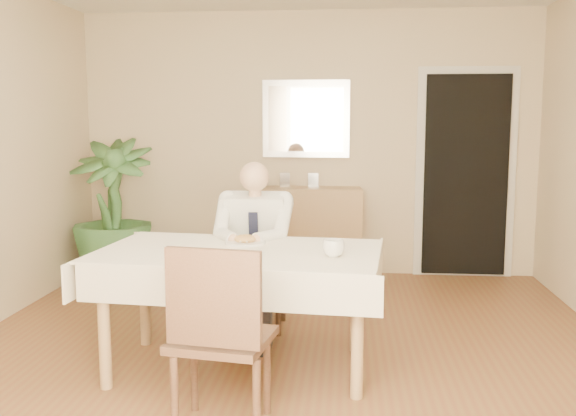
# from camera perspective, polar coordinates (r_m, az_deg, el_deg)

# --- Properties ---
(room) EXTENTS (5.00, 5.02, 2.60)m
(room) POSITION_cam_1_polar(r_m,az_deg,el_deg) (3.94, -0.46, 4.36)
(room) COLOR brown
(room) RESTS_ON ground
(window) EXTENTS (1.34, 0.04, 1.44)m
(window) POSITION_cam_1_polar(r_m,az_deg,el_deg) (1.50, -9.89, 4.33)
(window) COLOR beige
(window) RESTS_ON room
(doorway) EXTENTS (0.96, 0.07, 2.10)m
(doorway) POSITION_cam_1_polar(r_m,az_deg,el_deg) (6.50, 15.50, 2.79)
(doorway) COLOR beige
(doorway) RESTS_ON ground
(mirror) EXTENTS (0.86, 0.04, 0.76)m
(mirror) POSITION_cam_1_polar(r_m,az_deg,el_deg) (6.39, 1.61, 7.93)
(mirror) COLOR silver
(mirror) RESTS_ON room
(dining_table) EXTENTS (1.80, 1.16, 0.75)m
(dining_table) POSITION_cam_1_polar(r_m,az_deg,el_deg) (3.94, -4.39, -4.94)
(dining_table) COLOR #9C7B51
(dining_table) RESTS_ON ground
(chair_far) EXTENTS (0.42, 0.42, 0.86)m
(chair_far) POSITION_cam_1_polar(r_m,az_deg,el_deg) (4.83, -2.63, -4.79)
(chair_far) COLOR #452C1D
(chair_far) RESTS_ON ground
(chair_near) EXTENTS (0.52, 0.52, 0.96)m
(chair_near) POSITION_cam_1_polar(r_m,az_deg,el_deg) (3.13, -6.16, -10.72)
(chair_near) COLOR #452C1D
(chair_near) RESTS_ON ground
(seated_man) EXTENTS (0.48, 0.72, 1.24)m
(seated_man) POSITION_cam_1_polar(r_m,az_deg,el_deg) (4.51, -3.14, -3.00)
(seated_man) COLOR white
(seated_man) RESTS_ON ground
(plate) EXTENTS (0.26, 0.26, 0.02)m
(plate) POSITION_cam_1_polar(r_m,az_deg,el_deg) (4.12, -3.81, -3.07)
(plate) COLOR white
(plate) RESTS_ON dining_table
(food) EXTENTS (0.14, 0.14, 0.06)m
(food) POSITION_cam_1_polar(r_m,az_deg,el_deg) (4.12, -3.81, -2.77)
(food) COLOR olive
(food) RESTS_ON dining_table
(knife) EXTENTS (0.01, 0.13, 0.01)m
(knife) POSITION_cam_1_polar(r_m,az_deg,el_deg) (4.05, -3.39, -3.00)
(knife) COLOR silver
(knife) RESTS_ON dining_table
(fork) EXTENTS (0.01, 0.13, 0.01)m
(fork) POSITION_cam_1_polar(r_m,az_deg,el_deg) (4.07, -4.50, -2.98)
(fork) COLOR silver
(fork) RESTS_ON dining_table
(coffee_mug) EXTENTS (0.14, 0.14, 0.10)m
(coffee_mug) POSITION_cam_1_polar(r_m,az_deg,el_deg) (3.73, 4.06, -3.57)
(coffee_mug) COLOR white
(coffee_mug) RESTS_ON dining_table
(sideboard) EXTENTS (1.13, 0.47, 0.88)m
(sideboard) POSITION_cam_1_polar(r_m,az_deg,el_deg) (6.34, 1.48, -2.14)
(sideboard) COLOR #9C7B51
(sideboard) RESTS_ON ground
(photo_frame_left) EXTENTS (0.10, 0.02, 0.14)m
(photo_frame_left) POSITION_cam_1_polar(r_m,az_deg,el_deg) (6.38, -2.86, 2.55)
(photo_frame_left) COLOR silver
(photo_frame_left) RESTS_ON sideboard
(photo_frame_center) EXTENTS (0.10, 0.02, 0.14)m
(photo_frame_center) POSITION_cam_1_polar(r_m,az_deg,el_deg) (6.33, -0.29, 2.52)
(photo_frame_center) COLOR silver
(photo_frame_center) RESTS_ON sideboard
(photo_frame_right) EXTENTS (0.10, 0.02, 0.14)m
(photo_frame_right) POSITION_cam_1_polar(r_m,az_deg,el_deg) (6.31, 2.27, 2.49)
(photo_frame_right) COLOR silver
(photo_frame_right) RESTS_ON sideboard
(potted_palm) EXTENTS (0.79, 0.79, 1.37)m
(potted_palm) POSITION_cam_1_polar(r_m,az_deg,el_deg) (6.30, -15.34, -0.25)
(potted_palm) COLOR #335F2D
(potted_palm) RESTS_ON ground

